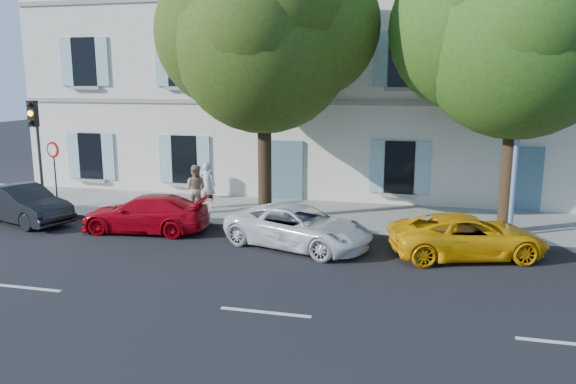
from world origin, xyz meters
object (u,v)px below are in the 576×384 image
(car_yellow_supercar, at_px, (468,236))
(road_sign, at_px, (54,161))
(car_red_coupe, at_px, (145,213))
(street_lamp, at_px, (522,93))
(tree_right, at_px, (519,39))
(pedestrian_a, at_px, (207,185))
(pedestrian_b, at_px, (195,189))
(tree_left, at_px, (264,43))
(traffic_light, at_px, (35,131))
(car_dark_sedan, at_px, (23,204))
(car_white_coupe, at_px, (299,227))

(car_yellow_supercar, height_order, road_sign, road_sign)
(car_red_coupe, height_order, street_lamp, street_lamp)
(car_yellow_supercar, height_order, tree_right, tree_right)
(pedestrian_a, bearing_deg, street_lamp, 168.03)
(car_yellow_supercar, bearing_deg, street_lamp, -54.22)
(car_red_coupe, bearing_deg, pedestrian_a, 159.36)
(car_red_coupe, height_order, road_sign, road_sign)
(car_yellow_supercar, bearing_deg, pedestrian_b, 57.34)
(tree_right, relative_size, road_sign, 3.64)
(tree_left, relative_size, road_sign, 3.62)
(car_yellow_supercar, height_order, tree_left, tree_left)
(traffic_light, bearing_deg, tree_right, 2.62)
(tree_left, xyz_separation_m, pedestrian_a, (-2.57, 1.11, -5.02))
(car_red_coupe, xyz_separation_m, road_sign, (-4.34, 1.44, 1.36))
(car_dark_sedan, relative_size, road_sign, 1.58)
(car_dark_sedan, distance_m, car_white_coupe, 9.87)
(tree_left, bearing_deg, pedestrian_b, 173.78)
(car_red_coupe, relative_size, road_sign, 1.65)
(street_lamp, bearing_deg, traffic_light, -179.47)
(street_lamp, relative_size, pedestrian_b, 4.41)
(tree_left, bearing_deg, car_white_coupe, -54.45)
(car_yellow_supercar, relative_size, traffic_light, 1.08)
(tree_left, height_order, street_lamp, tree_left)
(road_sign, xyz_separation_m, pedestrian_b, (5.11, 0.85, -0.95))
(car_dark_sedan, height_order, pedestrian_b, pedestrian_b)
(pedestrian_a, bearing_deg, tree_right, 171.18)
(street_lamp, bearing_deg, tree_right, 100.04)
(car_red_coupe, relative_size, car_yellow_supercar, 0.97)
(car_red_coupe, distance_m, pedestrian_a, 3.27)
(traffic_light, bearing_deg, street_lamp, 0.53)
(tree_left, bearing_deg, car_dark_sedan, -166.17)
(traffic_light, height_order, pedestrian_a, traffic_light)
(car_white_coupe, bearing_deg, car_dark_sedan, 105.41)
(car_red_coupe, xyz_separation_m, pedestrian_a, (0.90, 3.11, 0.41))
(tree_right, relative_size, pedestrian_b, 5.28)
(car_red_coupe, height_order, pedestrian_b, pedestrian_b)
(traffic_light, bearing_deg, car_dark_sedan, -75.72)
(car_white_coupe, relative_size, tree_right, 0.48)
(pedestrian_b, bearing_deg, car_yellow_supercar, 162.28)
(car_dark_sedan, xyz_separation_m, road_sign, (0.31, 1.44, 1.31))
(tree_right, bearing_deg, pedestrian_a, 174.90)
(car_red_coupe, distance_m, traffic_light, 5.75)
(car_white_coupe, bearing_deg, tree_left, 53.61)
(tree_right, height_order, road_sign, tree_right)
(car_red_coupe, relative_size, pedestrian_b, 2.39)
(car_white_coupe, xyz_separation_m, street_lamp, (6.15, 2.05, 3.88))
(car_dark_sedan, distance_m, pedestrian_a, 6.37)
(car_yellow_supercar, distance_m, tree_right, 6.09)
(car_dark_sedan, xyz_separation_m, tree_right, (15.91, 2.18, 5.38))
(road_sign, distance_m, pedestrian_a, 5.58)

